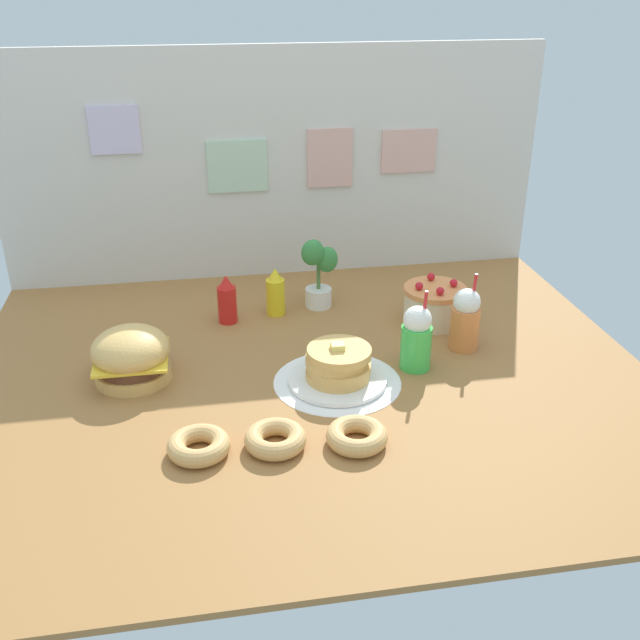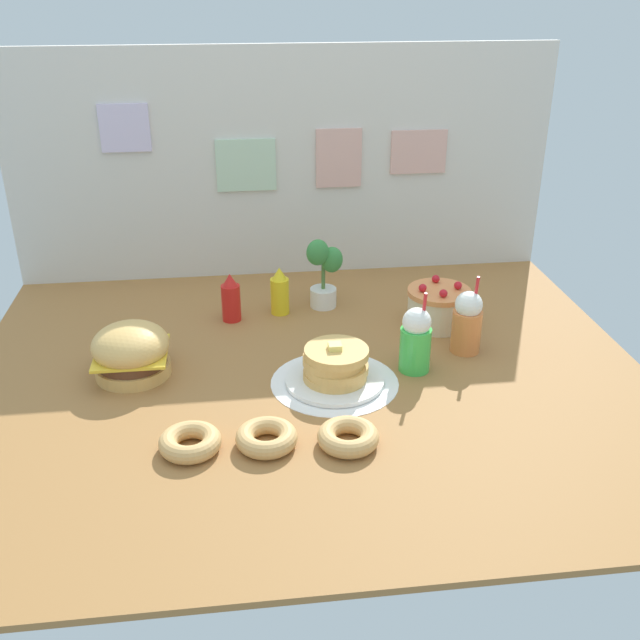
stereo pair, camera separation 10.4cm
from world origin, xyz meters
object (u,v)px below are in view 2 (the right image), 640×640
object	(u,v)px
cream_soda_cup	(415,339)
orange_float_cup	(467,322)
potted_plant	(323,270)
mustard_bottle	(280,292)
pancake_stack	(335,368)
layer_cake	(438,307)
burger	(131,351)
donut_pink_glaze	(190,442)
donut_vanilla	(348,436)
ketchup_bottle	(231,299)
donut_chocolate	(267,437)

from	to	relation	value
cream_soda_cup	orange_float_cup	xyz separation A→B (m)	(0.21, 0.10, 0.00)
potted_plant	mustard_bottle	bearing A→B (deg)	-166.82
pancake_stack	orange_float_cup	size ratio (longest dim) A/B	1.13
layer_cake	burger	bearing A→B (deg)	-167.52
burger	layer_cake	bearing A→B (deg)	12.48
mustard_bottle	donut_pink_glaze	xyz separation A→B (m)	(-0.32, -0.87, -0.06)
burger	cream_soda_cup	size ratio (longest dim) A/B	0.88
cream_soda_cup	donut_vanilla	distance (m)	0.50
orange_float_cup	donut_vanilla	world-z (taller)	orange_float_cup
pancake_stack	ketchup_bottle	size ratio (longest dim) A/B	1.70
potted_plant	donut_pink_glaze	bearing A→B (deg)	-118.26
donut_chocolate	donut_vanilla	world-z (taller)	same
orange_float_cup	potted_plant	xyz separation A→B (m)	(-0.45, 0.43, 0.04)
burger	donut_pink_glaze	distance (m)	0.50
burger	pancake_stack	size ratio (longest dim) A/B	0.78
mustard_bottle	potted_plant	distance (m)	0.19
orange_float_cup	donut_chocolate	xyz separation A→B (m)	(-0.72, -0.48, -0.08)
mustard_bottle	donut_pink_glaze	bearing A→B (deg)	-110.00
pancake_stack	burger	bearing A→B (deg)	168.12
ketchup_bottle	donut_pink_glaze	bearing A→B (deg)	-98.78
donut_vanilla	potted_plant	distance (m)	0.95
ketchup_bottle	donut_chocolate	xyz separation A→B (m)	(0.08, -0.83, -0.06)
cream_soda_cup	donut_chocolate	size ratio (longest dim) A/B	1.61
orange_float_cup	potted_plant	world-z (taller)	potted_plant
mustard_bottle	donut_vanilla	distance (m)	0.91
ketchup_bottle	cream_soda_cup	distance (m)	0.75
ketchup_bottle	donut_chocolate	world-z (taller)	ketchup_bottle
ketchup_bottle	orange_float_cup	size ratio (longest dim) A/B	0.67
pancake_stack	orange_float_cup	distance (m)	0.51
burger	layer_cake	size ratio (longest dim) A/B	1.06
donut_vanilla	potted_plant	xyz separation A→B (m)	(0.05, 0.94, 0.13)
cream_soda_cup	burger	bearing A→B (deg)	175.22
layer_cake	cream_soda_cup	size ratio (longest dim) A/B	0.83
ketchup_bottle	cream_soda_cup	size ratio (longest dim) A/B	0.67
pancake_stack	mustard_bottle	distance (m)	0.57
layer_cake	donut_pink_glaze	xyz separation A→B (m)	(-0.90, -0.69, -0.04)
potted_plant	burger	bearing A→B (deg)	-146.40
layer_cake	donut_vanilla	world-z (taller)	layer_cake
donut_pink_glaze	donut_chocolate	bearing A→B (deg)	-1.28
mustard_bottle	donut_vanilla	xyz separation A→B (m)	(0.12, -0.90, -0.06)
burger	donut_vanilla	world-z (taller)	burger
layer_cake	ketchup_bottle	world-z (taller)	ketchup_bottle
layer_cake	ketchup_bottle	size ratio (longest dim) A/B	1.25
mustard_bottle	orange_float_cup	size ratio (longest dim) A/B	0.67
ketchup_bottle	orange_float_cup	distance (m)	0.88
donut_pink_glaze	donut_vanilla	bearing A→B (deg)	-3.80
donut_pink_glaze	cream_soda_cup	bearing A→B (deg)	27.05
layer_cake	donut_pink_glaze	world-z (taller)	layer_cake
burger	pancake_stack	world-z (taller)	burger
mustard_bottle	donut_vanilla	size ratio (longest dim) A/B	1.08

